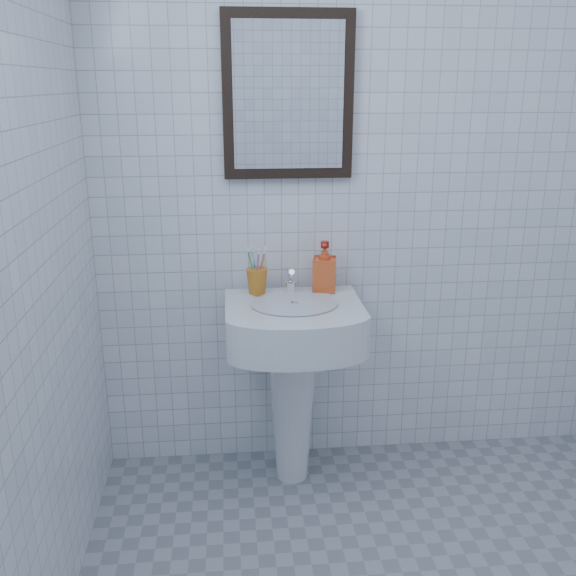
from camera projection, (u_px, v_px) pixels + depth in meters
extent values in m
cube|color=white|center=(367.00, 174.00, 2.57)|extent=(2.20, 0.02, 2.50)
cone|color=white|center=(292.00, 407.00, 2.64)|extent=(0.21, 0.21, 0.65)
cube|color=white|center=(294.00, 323.00, 2.48)|extent=(0.52, 0.37, 0.16)
cube|color=white|center=(290.00, 294.00, 2.59)|extent=(0.52, 0.09, 0.03)
cylinder|color=silver|center=(294.00, 304.00, 2.42)|extent=(0.33, 0.33, 0.01)
cylinder|color=white|center=(290.00, 287.00, 2.56)|extent=(0.04, 0.04, 0.04)
cylinder|color=white|center=(291.00, 275.00, 2.53)|extent=(0.02, 0.09, 0.07)
cylinder|color=white|center=(290.00, 277.00, 2.57)|extent=(0.03, 0.04, 0.08)
imported|color=red|center=(324.00, 266.00, 2.57)|extent=(0.11, 0.11, 0.20)
cube|color=black|center=(288.00, 96.00, 2.43)|extent=(0.50, 0.04, 0.62)
cube|color=white|center=(289.00, 96.00, 2.41)|extent=(0.42, 0.00, 0.54)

